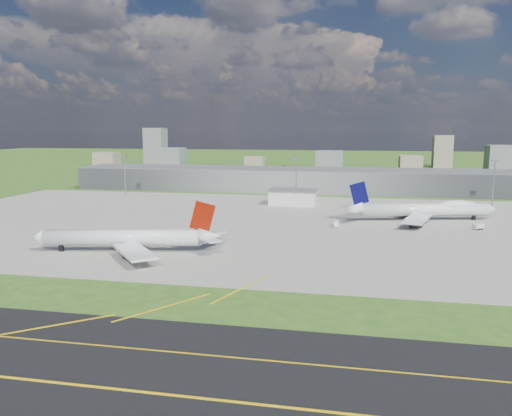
% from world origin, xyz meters
% --- Properties ---
extents(ground, '(1400.00, 1400.00, 0.00)m').
position_xyz_m(ground, '(0.00, 150.00, 0.00)').
color(ground, '#2B571B').
rests_on(ground, ground).
extents(taxiway, '(1400.00, 60.00, 0.06)m').
position_xyz_m(taxiway, '(0.00, -110.00, 0.03)').
color(taxiway, black).
rests_on(taxiway, ground).
extents(apron, '(360.00, 190.00, 0.08)m').
position_xyz_m(apron, '(10.00, 40.00, 0.04)').
color(apron, gray).
rests_on(apron, ground).
extents(terminal, '(300.00, 42.00, 15.00)m').
position_xyz_m(terminal, '(0.00, 165.00, 7.50)').
color(terminal, gray).
rests_on(terminal, ground).
extents(ops_building, '(26.00, 16.00, 8.00)m').
position_xyz_m(ops_building, '(10.00, 100.00, 4.00)').
color(ops_building, silver).
rests_on(ops_building, ground).
extents(mast_west, '(3.50, 2.00, 25.90)m').
position_xyz_m(mast_west, '(-100.00, 115.00, 17.71)').
color(mast_west, gray).
rests_on(mast_west, ground).
extents(mast_center, '(3.50, 2.00, 25.90)m').
position_xyz_m(mast_center, '(10.00, 115.00, 17.71)').
color(mast_center, gray).
rests_on(mast_center, ground).
extents(mast_east, '(3.50, 2.00, 25.90)m').
position_xyz_m(mast_east, '(120.00, 115.00, 17.71)').
color(mast_east, gray).
rests_on(mast_east, ground).
extents(airliner_red_twin, '(66.18, 51.00, 18.23)m').
position_xyz_m(airliner_red_twin, '(-32.57, -22.41, 4.85)').
color(airliner_red_twin, silver).
rests_on(airliner_red_twin, ground).
extents(airliner_blue_quad, '(71.04, 54.84, 18.75)m').
position_xyz_m(airliner_blue_quad, '(76.74, 60.94, 5.21)').
color(airliner_blue_quad, silver).
rests_on(airliner_blue_quad, ground).
extents(tug_yellow, '(3.70, 3.05, 1.64)m').
position_xyz_m(tug_yellow, '(-19.94, 0.77, 0.86)').
color(tug_yellow, orange).
rests_on(tug_yellow, ground).
extents(van_white_near, '(2.63, 4.99, 2.46)m').
position_xyz_m(van_white_near, '(36.71, 37.82, 1.24)').
color(van_white_near, white).
rests_on(van_white_near, ground).
extents(van_white_far, '(4.95, 4.45, 2.39)m').
position_xyz_m(van_white_far, '(96.61, 42.68, 1.21)').
color(van_white_far, silver).
rests_on(van_white_far, ground).
extents(bldg_far_w, '(24.00, 20.00, 18.00)m').
position_xyz_m(bldg_far_w, '(-220.00, 320.00, 9.00)').
color(bldg_far_w, gray).
rests_on(bldg_far_w, ground).
extents(bldg_w, '(28.00, 22.00, 24.00)m').
position_xyz_m(bldg_w, '(-140.00, 300.00, 12.00)').
color(bldg_w, slate).
rests_on(bldg_w, ground).
extents(bldg_cw, '(20.00, 18.00, 14.00)m').
position_xyz_m(bldg_cw, '(-60.00, 340.00, 7.00)').
color(bldg_cw, gray).
rests_on(bldg_cw, ground).
extents(bldg_c, '(26.00, 20.00, 22.00)m').
position_xyz_m(bldg_c, '(20.00, 310.00, 11.00)').
color(bldg_c, slate).
rests_on(bldg_c, ground).
extents(bldg_ce, '(22.00, 24.00, 16.00)m').
position_xyz_m(bldg_ce, '(100.00, 350.00, 8.00)').
color(bldg_ce, gray).
rests_on(bldg_ce, ground).
extents(bldg_e, '(30.00, 22.00, 28.00)m').
position_xyz_m(bldg_e, '(180.00, 320.00, 14.00)').
color(bldg_e, slate).
rests_on(bldg_e, ground).
extents(bldg_tall_w, '(22.00, 20.00, 44.00)m').
position_xyz_m(bldg_tall_w, '(-180.00, 360.00, 22.00)').
color(bldg_tall_w, slate).
rests_on(bldg_tall_w, ground).
extents(bldg_tall_e, '(20.00, 18.00, 36.00)m').
position_xyz_m(bldg_tall_e, '(140.00, 410.00, 18.00)').
color(bldg_tall_e, gray).
rests_on(bldg_tall_e, ground).
extents(tree_far_w, '(7.20, 7.20, 8.80)m').
position_xyz_m(tree_far_w, '(-200.00, 270.00, 5.18)').
color(tree_far_w, '#382314').
rests_on(tree_far_w, ground).
extents(tree_w, '(6.75, 6.75, 8.25)m').
position_xyz_m(tree_w, '(-110.00, 265.00, 4.86)').
color(tree_w, '#382314').
rests_on(tree_w, ground).
extents(tree_c, '(8.10, 8.10, 9.90)m').
position_xyz_m(tree_c, '(-20.00, 280.00, 5.84)').
color(tree_c, '#382314').
rests_on(tree_c, ground).
extents(tree_e, '(7.65, 7.65, 9.35)m').
position_xyz_m(tree_e, '(70.00, 275.00, 5.51)').
color(tree_e, '#382314').
rests_on(tree_e, ground).
extents(tree_far_e, '(6.30, 6.30, 7.70)m').
position_xyz_m(tree_far_e, '(160.00, 285.00, 4.53)').
color(tree_far_e, '#382314').
rests_on(tree_far_e, ground).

